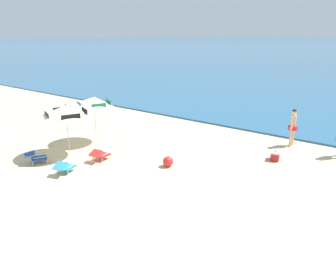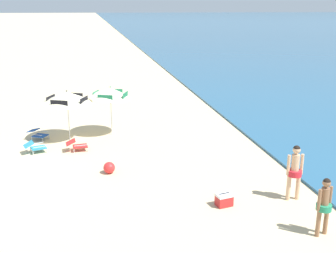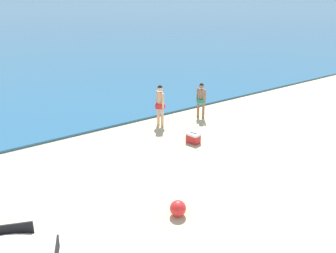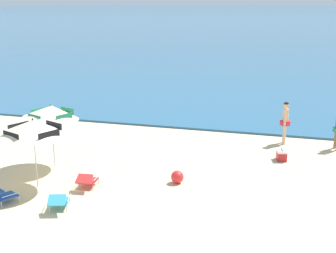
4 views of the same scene
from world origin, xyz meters
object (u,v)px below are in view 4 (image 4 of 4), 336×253
Objects in this scene: beach_ball at (177,177)px; cooler_box at (282,155)px; lounge_chair_facing_sea at (59,201)px; person_standing_near_shore at (285,120)px; beach_umbrella_striped_main at (33,128)px; lounge_chair_beside_umbrella at (2,195)px; beach_umbrella_striped_second at (51,112)px; lounge_chair_under_umbrella at (87,180)px.

cooler_box is at bearing 45.90° from beach_ball.
person_standing_near_shore reaches higher than lounge_chair_facing_sea.
beach_umbrella_striped_main is at bearing -146.88° from cooler_box.
lounge_chair_beside_umbrella is 1.78× the size of cooler_box.
cooler_box is (6.02, 6.27, -0.07)m from lounge_chair_facing_sea.
cooler_box is at bearing 20.33° from beach_umbrella_striped_second.
beach_umbrella_striped_second is 5.00× the size of cooler_box.
beach_umbrella_striped_main is 5.29× the size of cooler_box.
cooler_box is 4.65m from beach_ball.
person_standing_near_shore is at bearing 54.87° from lounge_chair_facing_sea.
person_standing_near_shore reaches higher than lounge_chair_beside_umbrella.
beach_umbrella_striped_main is at bearing -76.26° from beach_umbrella_striped_second.
beach_umbrella_striped_second reaches higher than lounge_chair_facing_sea.
lounge_chair_under_umbrella is 2.63m from lounge_chair_beside_umbrella.
lounge_chair_under_umbrella is 1.71m from lounge_chair_facing_sea.
beach_umbrella_striped_second is 5.14m from beach_ball.
lounge_chair_under_umbrella reaches higher than beach_ball.
beach_umbrella_striped_main is 2.39m from lounge_chair_under_umbrella.
beach_umbrella_striped_main is 1.63× the size of person_standing_near_shore.
beach_umbrella_striped_second is 8.75m from cooler_box.
lounge_chair_under_umbrella is at bearing -142.47° from cooler_box.
beach_umbrella_striped_second reaches higher than beach_umbrella_striped_main.
cooler_box is (7.54, 4.92, -1.80)m from beach_umbrella_striped_main.
beach_umbrella_striped_main is 1.06× the size of beach_umbrella_striped_second.
beach_umbrella_striped_main is at bearing -159.81° from beach_ball.
lounge_chair_beside_umbrella is 0.55× the size of person_standing_near_shore.
lounge_chair_facing_sea is 1.79× the size of cooler_box.
beach_umbrella_striped_second reaches higher than beach_ball.
beach_ball is (-3.23, -5.61, -0.83)m from person_standing_near_shore.
lounge_chair_beside_umbrella is 10.11m from cooler_box.
person_standing_near_shore is (8.01, 5.24, -1.00)m from beach_umbrella_striped_second.
beach_ball is (2.70, 1.22, -0.06)m from lounge_chair_under_umbrella.
lounge_chair_beside_umbrella is at bearing -140.97° from cooler_box.
beach_umbrella_striped_second is at bearing 103.74° from beach_umbrella_striped_main.
beach_ball is (4.62, 3.03, -0.06)m from lounge_chair_beside_umbrella.
lounge_chair_under_umbrella is at bearing 12.68° from beach_umbrella_striped_main.
beach_umbrella_striped_main is 2.98× the size of lounge_chair_beside_umbrella.
beach_umbrella_striped_second is at bearing 175.64° from beach_ball.
lounge_chair_facing_sea reaches higher than lounge_chair_beside_umbrella.
lounge_chair_under_umbrella is 1.68× the size of cooler_box.
beach_umbrella_striped_main is 4.93m from beach_ball.
beach_umbrella_striped_main is 2.27m from lounge_chair_beside_umbrella.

